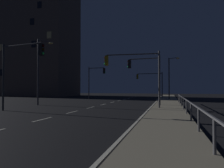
{
  "coord_description": "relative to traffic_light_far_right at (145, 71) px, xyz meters",
  "views": [
    {
      "loc": [
        7.37,
        -2.01,
        1.89
      ],
      "look_at": [
        -0.83,
        27.86,
        2.53
      ],
      "focal_mm": 33.27,
      "sensor_mm": 36.0,
      "label": 1
    }
  ],
  "objects": [
    {
      "name": "traffic_light_near_right",
      "position": [
        -0.66,
        -3.63,
        0.03
      ],
      "size": [
        5.19,
        0.59,
        5.15
      ],
      "color": "#4C4C51",
      "rests_on": "sidewalk_right"
    },
    {
      "name": "street_lamp_far_end",
      "position": [
        2.79,
        12.52,
        0.44
      ],
      "size": [
        1.71,
        1.47,
        6.76
      ],
      "color": "#38383D",
      "rests_on": "sidewalk_right"
    },
    {
      "name": "street_lamp_mid_block",
      "position": [
        -11.61,
        -2.08,
        0.65
      ],
      "size": [
        1.19,
        1.54,
        7.47
      ],
      "color": "#38383D",
      "rests_on": "ground"
    },
    {
      "name": "traffic_light_far_right",
      "position": [
        0.0,
        0.0,
        0.0
      ],
      "size": [
        3.61,
        0.52,
        5.23
      ],
      "color": "#4C4C51",
      "rests_on": "sidewalk_right"
    },
    {
      "name": "sidewalk_right",
      "position": [
        2.37,
        -3.1,
        -3.74
      ],
      "size": [
        2.81,
        77.0,
        0.14
      ],
      "primitive_type": "cube",
      "color": "gray",
      "rests_on": "ground"
    },
    {
      "name": "building_distant",
      "position": [
        -32.11,
        23.24,
        11.2
      ],
      "size": [
        23.14,
        11.61,
        30.03
      ],
      "color": "brown",
      "rests_on": "ground"
    },
    {
      "name": "traffic_light_far_center",
      "position": [
        -1.02,
        17.47,
        -0.22
      ],
      "size": [
        5.03,
        0.67,
        4.81
      ],
      "color": "#2D3033",
      "rests_on": "sidewalk_right"
    },
    {
      "name": "lane_markings_center",
      "position": [
        -4.89,
        0.4,
        -3.81
      ],
      "size": [
        0.14,
        50.0,
        0.01
      ],
      "color": "silver",
      "rests_on": "ground"
    },
    {
      "name": "ground_plane",
      "position": [
        -4.89,
        -3.1,
        -3.81
      ],
      "size": [
        112.0,
        112.0,
        0.0
      ],
      "primitive_type": "plane",
      "color": "black",
      "rests_on": "ground"
    },
    {
      "name": "traffic_light_far_left",
      "position": [
        -9.73,
        11.18,
        0.11
      ],
      "size": [
        3.18,
        0.46,
        5.65
      ],
      "color": "#38383D",
      "rests_on": "ground"
    },
    {
      "name": "lane_edge_line",
      "position": [
        0.72,
        1.9,
        -3.81
      ],
      "size": [
        0.14,
        53.0,
        0.01
      ],
      "color": "silver",
      "rests_on": "ground"
    },
    {
      "name": "traffic_light_mid_left",
      "position": [
        -9.27,
        -8.32,
        0.2
      ],
      "size": [
        4.4,
        0.79,
        5.67
      ],
      "color": "#2D3033",
      "rests_on": "ground"
    },
    {
      "name": "barrier_fence",
      "position": [
        3.63,
        -9.07,
        -2.93
      ],
      "size": [
        0.09,
        27.15,
        0.98
      ],
      "color": "#59595E",
      "rests_on": "sidewalk_right"
    }
  ]
}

